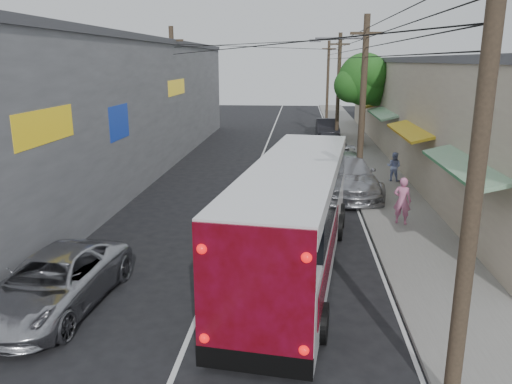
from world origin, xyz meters
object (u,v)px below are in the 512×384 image
Objects in this scene: parked_suv at (345,174)px; parked_car_far at (327,129)px; coach_bus at (295,214)px; parked_car_mid at (336,152)px; pedestrian_far at (394,167)px; pedestrian_near at (402,201)px; jeepney at (54,282)px.

parked_suv is 1.31× the size of parked_car_far.
coach_bus is 25.92m from parked_car_far.
parked_suv is 7.00m from parked_car_mid.
pedestrian_far is at bearing -81.08° from parked_car_far.
coach_bus reaches higher than pedestrian_far.
parked_car_far is at bearing 83.10° from parked_suv.
pedestrian_far is at bearing -74.24° from pedestrian_near.
parked_car_far is 2.69× the size of pedestrian_near.
parked_car_mid is 2.31× the size of pedestrian_near.
parked_car_far is (8.24, 28.90, 0.09)m from jeepney.
jeepney is at bearing -107.14° from parked_car_far.
parked_suv is (8.19, 12.00, 0.21)m from jeepney.
coach_bus is 5.79m from pedestrian_near.
parked_car_far is at bearing 77.77° from jeepney.
pedestrian_near reaches higher than pedestrian_far.
parked_suv is 3.52m from pedestrian_far.
pedestrian_near is at bearing 54.16° from coach_bus.
jeepney is (-5.97, -3.09, -0.98)m from coach_bus.
coach_bus is at bearing -110.72° from parked_suv.
parked_suv is at bearing 59.37° from jeepney.
parked_car_mid is 0.86× the size of parked_car_far.
jeepney is 30.05m from parked_car_far.
parked_suv is (2.22, 8.91, -0.77)m from coach_bus.
parked_suv is at bearing 67.86° from pedestrian_far.
coach_bus is at bearing 93.54° from pedestrian_far.
jeepney is at bearing -106.98° from parked_car_mid.
parked_suv is at bearing -91.40° from parked_car_far.
parked_car_far is at bearing -52.77° from pedestrian_far.
parked_car_far is at bearing 92.33° from coach_bus.
parked_suv reaches higher than parked_car_mid.
parked_car_mid is (2.26, 15.91, -0.98)m from coach_bus.
parked_car_mid is at bearing -91.23° from parked_car_far.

